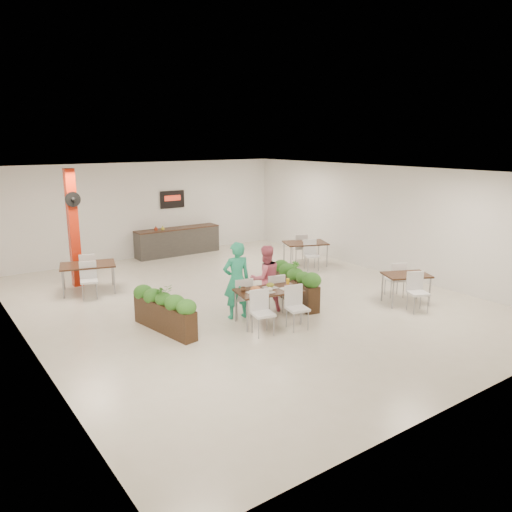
{
  "coord_description": "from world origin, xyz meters",
  "views": [
    {
      "loc": [
        -6.65,
        -9.85,
        3.95
      ],
      "look_at": [
        0.37,
        0.03,
        1.1
      ],
      "focal_mm": 35.0,
      "sensor_mm": 36.0,
      "label": 1
    }
  ],
  "objects_px": {
    "red_column": "(73,227)",
    "diner_woman": "(265,279)",
    "main_table": "(268,295)",
    "side_table_b": "(305,246)",
    "side_table_a": "(88,268)",
    "side_table_c": "(406,279)",
    "diner_man": "(237,280)",
    "planter_left": "(164,308)",
    "planter_right": "(295,283)",
    "service_counter": "(178,241)"
  },
  "relations": [
    {
      "from": "main_table",
      "to": "side_table_b",
      "type": "bearing_deg",
      "value": 40.28
    },
    {
      "from": "side_table_a",
      "to": "planter_right",
      "type": "bearing_deg",
      "value": -28.89
    },
    {
      "from": "main_table",
      "to": "side_table_b",
      "type": "height_order",
      "value": "same"
    },
    {
      "from": "red_column",
      "to": "diner_woman",
      "type": "distance_m",
      "value": 5.61
    },
    {
      "from": "red_column",
      "to": "diner_woman",
      "type": "xyz_separation_m",
      "value": [
        2.99,
        -4.67,
        -0.86
      ]
    },
    {
      "from": "red_column",
      "to": "diner_woman",
      "type": "bearing_deg",
      "value": -57.42
    },
    {
      "from": "planter_right",
      "to": "side_table_c",
      "type": "height_order",
      "value": "planter_right"
    },
    {
      "from": "main_table",
      "to": "planter_right",
      "type": "bearing_deg",
      "value": 27.77
    },
    {
      "from": "service_counter",
      "to": "side_table_a",
      "type": "xyz_separation_m",
      "value": [
        -3.92,
        -2.61,
        0.15
      ]
    },
    {
      "from": "red_column",
      "to": "diner_woman",
      "type": "relative_size",
      "value": 2.03
    },
    {
      "from": "diner_man",
      "to": "side_table_c",
      "type": "relative_size",
      "value": 1.06
    },
    {
      "from": "diner_woman",
      "to": "side_table_a",
      "type": "relative_size",
      "value": 0.94
    },
    {
      "from": "main_table",
      "to": "service_counter",
      "type": "bearing_deg",
      "value": 78.81
    },
    {
      "from": "service_counter",
      "to": "main_table",
      "type": "distance_m",
      "value": 7.33
    },
    {
      "from": "diner_woman",
      "to": "planter_left",
      "type": "bearing_deg",
      "value": 7.13
    },
    {
      "from": "red_column",
      "to": "side_table_c",
      "type": "bearing_deg",
      "value": -45.6
    },
    {
      "from": "side_table_b",
      "to": "red_column",
      "type": "bearing_deg",
      "value": -174.06
    },
    {
      "from": "diner_woman",
      "to": "side_table_b",
      "type": "distance_m",
      "value": 4.57
    },
    {
      "from": "planter_left",
      "to": "side_table_c",
      "type": "distance_m",
      "value": 5.87
    },
    {
      "from": "service_counter",
      "to": "planter_left",
      "type": "relative_size",
      "value": 1.55
    },
    {
      "from": "diner_man",
      "to": "planter_left",
      "type": "xyz_separation_m",
      "value": [
        -1.68,
        0.2,
        -0.36
      ]
    },
    {
      "from": "planter_right",
      "to": "side_table_c",
      "type": "distance_m",
      "value": 2.7
    },
    {
      "from": "service_counter",
      "to": "diner_woman",
      "type": "xyz_separation_m",
      "value": [
        -1.01,
        -6.54,
        0.3
      ]
    },
    {
      "from": "planter_left",
      "to": "side_table_b",
      "type": "relative_size",
      "value": 1.17
    },
    {
      "from": "planter_left",
      "to": "planter_right",
      "type": "xyz_separation_m",
      "value": [
        3.45,
        -0.13,
        -0.01
      ]
    },
    {
      "from": "planter_left",
      "to": "side_table_a",
      "type": "bearing_deg",
      "value": 96.51
    },
    {
      "from": "diner_woman",
      "to": "side_table_b",
      "type": "height_order",
      "value": "diner_woman"
    },
    {
      "from": "red_column",
      "to": "diner_man",
      "type": "height_order",
      "value": "red_column"
    },
    {
      "from": "diner_woman",
      "to": "planter_left",
      "type": "height_order",
      "value": "diner_woman"
    },
    {
      "from": "diner_woman",
      "to": "side_table_b",
      "type": "relative_size",
      "value": 0.95
    },
    {
      "from": "planter_right",
      "to": "side_table_a",
      "type": "bearing_deg",
      "value": 135.19
    },
    {
      "from": "service_counter",
      "to": "planter_right",
      "type": "xyz_separation_m",
      "value": [
        -0.04,
        -6.46,
        0.01
      ]
    },
    {
      "from": "main_table",
      "to": "side_table_a",
      "type": "xyz_separation_m",
      "value": [
        -2.5,
        4.58,
        0.01
      ]
    },
    {
      "from": "red_column",
      "to": "main_table",
      "type": "bearing_deg",
      "value": -64.19
    },
    {
      "from": "red_column",
      "to": "side_table_c",
      "type": "height_order",
      "value": "red_column"
    },
    {
      "from": "main_table",
      "to": "red_column",
      "type": "bearing_deg",
      "value": 115.81
    },
    {
      "from": "diner_woman",
      "to": "side_table_c",
      "type": "xyz_separation_m",
      "value": [
        3.12,
        -1.56,
        -0.17
      ]
    },
    {
      "from": "planter_right",
      "to": "side_table_c",
      "type": "bearing_deg",
      "value": -37.28
    },
    {
      "from": "planter_left",
      "to": "side_table_a",
      "type": "height_order",
      "value": "planter_left"
    },
    {
      "from": "service_counter",
      "to": "diner_woman",
      "type": "distance_m",
      "value": 6.62
    },
    {
      "from": "diner_man",
      "to": "planter_right",
      "type": "xyz_separation_m",
      "value": [
        1.77,
        0.07,
        -0.37
      ]
    },
    {
      "from": "main_table",
      "to": "diner_man",
      "type": "bearing_deg",
      "value": 120.82
    },
    {
      "from": "red_column",
      "to": "side_table_b",
      "type": "relative_size",
      "value": 1.93
    },
    {
      "from": "side_table_c",
      "to": "diner_man",
      "type": "bearing_deg",
      "value": -177.31
    },
    {
      "from": "red_column",
      "to": "service_counter",
      "type": "relative_size",
      "value": 1.07
    },
    {
      "from": "side_table_b",
      "to": "diner_man",
      "type": "bearing_deg",
      "value": -125.98
    },
    {
      "from": "side_table_a",
      "to": "side_table_c",
      "type": "relative_size",
      "value": 1.01
    },
    {
      "from": "planter_left",
      "to": "planter_right",
      "type": "bearing_deg",
      "value": -2.16
    },
    {
      "from": "diner_man",
      "to": "side_table_a",
      "type": "xyz_separation_m",
      "value": [
        -2.11,
        3.92,
        -0.23
      ]
    },
    {
      "from": "main_table",
      "to": "side_table_b",
      "type": "xyz_separation_m",
      "value": [
        4.04,
        3.42,
        0.0
      ]
    }
  ]
}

